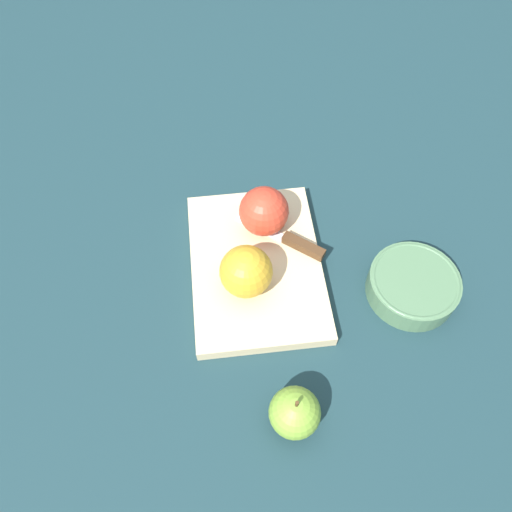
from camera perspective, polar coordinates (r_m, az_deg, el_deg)
ground_plane at (r=0.87m, az=0.00°, el=-1.54°), size 4.00×4.00×0.00m
cutting_board at (r=0.86m, az=0.00°, el=-1.13°), size 0.32×0.24×0.02m
apple_half_left at (r=0.79m, az=-1.15°, el=-1.81°), size 0.09×0.09×0.09m
apple_half_right at (r=0.86m, az=0.93°, el=5.14°), size 0.09×0.09×0.09m
knife at (r=0.87m, az=4.58°, el=1.51°), size 0.13×0.14×0.02m
apple_whole at (r=0.74m, az=4.45°, el=-17.41°), size 0.07×0.07×0.09m
bowl at (r=0.87m, az=17.51°, el=-3.16°), size 0.15×0.15×0.04m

